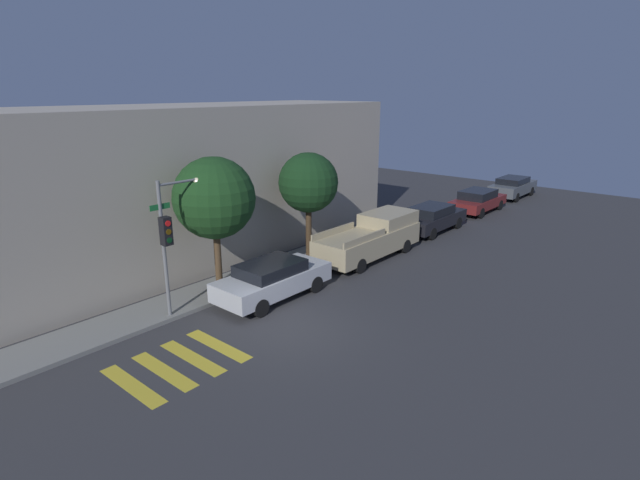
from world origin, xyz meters
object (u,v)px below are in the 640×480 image
(tree_near_corner, at_px, (214,198))
(tree_midblock, at_px, (308,183))
(sedan_middle, at_px, (432,218))
(pickup_truck, at_px, (372,237))
(sedan_tail_of_row, at_px, (513,187))
(sedan_near_corner, at_px, (273,279))
(traffic_light_pole, at_px, (173,224))
(sedan_far_end, at_px, (478,200))

(tree_near_corner, height_order, tree_midblock, tree_near_corner)
(sedan_middle, distance_m, tree_midblock, 8.42)
(pickup_truck, height_order, sedan_middle, pickup_truck)
(sedan_tail_of_row, bearing_deg, pickup_truck, 180.00)
(sedan_middle, bearing_deg, sedan_near_corner, 180.00)
(sedan_near_corner, xyz_separation_m, sedan_middle, (11.70, -0.00, 0.00))
(sedan_tail_of_row, height_order, tree_midblock, tree_midblock)
(pickup_truck, bearing_deg, tree_near_corner, 166.02)
(traffic_light_pole, height_order, tree_midblock, tree_midblock)
(pickup_truck, xyz_separation_m, tree_midblock, (-2.25, 1.79, 2.54))
(tree_midblock, bearing_deg, sedan_near_corner, -155.57)
(sedan_near_corner, distance_m, pickup_truck, 6.19)
(sedan_near_corner, relative_size, pickup_truck, 0.78)
(traffic_light_pole, distance_m, tree_midblock, 7.01)
(sedan_near_corner, distance_m, sedan_tail_of_row, 23.24)
(sedan_tail_of_row, xyz_separation_m, tree_midblock, (-19.31, 1.79, 2.71))
(sedan_near_corner, bearing_deg, sedan_far_end, 0.00)
(tree_near_corner, distance_m, tree_midblock, 4.94)
(traffic_light_pole, height_order, pickup_truck, traffic_light_pole)
(traffic_light_pole, bearing_deg, pickup_truck, -7.80)
(traffic_light_pole, distance_m, sedan_tail_of_row, 26.43)
(sedan_far_end, distance_m, sedan_tail_of_row, 5.77)
(pickup_truck, height_order, sedan_tail_of_row, pickup_truck)
(pickup_truck, xyz_separation_m, sedan_middle, (5.51, -0.00, -0.18))
(traffic_light_pole, height_order, sedan_middle, traffic_light_pole)
(sedan_middle, height_order, sedan_far_end, sedan_middle)
(traffic_light_pole, height_order, sedan_near_corner, traffic_light_pole)
(sedan_near_corner, bearing_deg, tree_near_corner, 119.13)
(traffic_light_pole, xyz_separation_m, pickup_truck, (9.23, -1.27, -2.26))
(sedan_near_corner, height_order, tree_near_corner, tree_near_corner)
(sedan_middle, distance_m, sedan_far_end, 5.78)
(sedan_far_end, relative_size, tree_near_corner, 0.89)
(sedan_near_corner, bearing_deg, traffic_light_pole, 157.43)
(pickup_truck, height_order, tree_near_corner, tree_near_corner)
(sedan_near_corner, xyz_separation_m, tree_midblock, (3.94, 1.79, 2.72))
(sedan_near_corner, distance_m, sedan_middle, 11.70)
(sedan_tail_of_row, height_order, tree_near_corner, tree_near_corner)
(tree_near_corner, bearing_deg, sedan_tail_of_row, -4.22)
(traffic_light_pole, distance_m, tree_near_corner, 2.15)
(sedan_middle, bearing_deg, tree_near_corner, 171.98)
(sedan_near_corner, relative_size, tree_near_corner, 0.88)
(tree_midblock, bearing_deg, tree_near_corner, 180.00)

